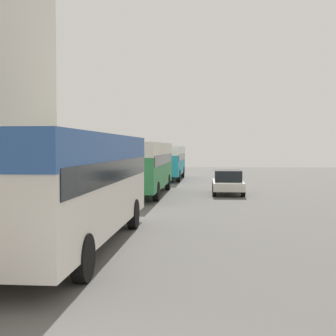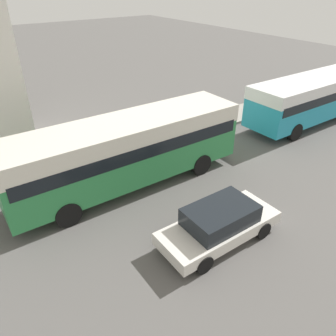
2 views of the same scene
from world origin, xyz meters
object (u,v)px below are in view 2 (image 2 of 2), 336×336
(bus_following, at_px, (127,145))
(pedestrian_near_curb, at_px, (79,152))
(car_crossing, at_px, (219,223))
(bus_third_in_line, at_px, (313,94))

(bus_following, xyz_separation_m, pedestrian_near_curb, (-2.45, -1.22, -1.01))
(bus_following, height_order, car_crossing, bus_following)
(bus_third_in_line, relative_size, pedestrian_near_curb, 5.87)
(car_crossing, distance_m, pedestrian_near_curb, 7.61)
(bus_following, distance_m, pedestrian_near_curb, 2.92)
(bus_third_in_line, distance_m, pedestrian_near_curb, 14.09)
(bus_third_in_line, distance_m, car_crossing, 12.70)
(bus_following, bearing_deg, pedestrian_near_curb, -153.49)
(pedestrian_near_curb, bearing_deg, bus_following, 26.51)
(bus_third_in_line, height_order, pedestrian_near_curb, bus_third_in_line)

